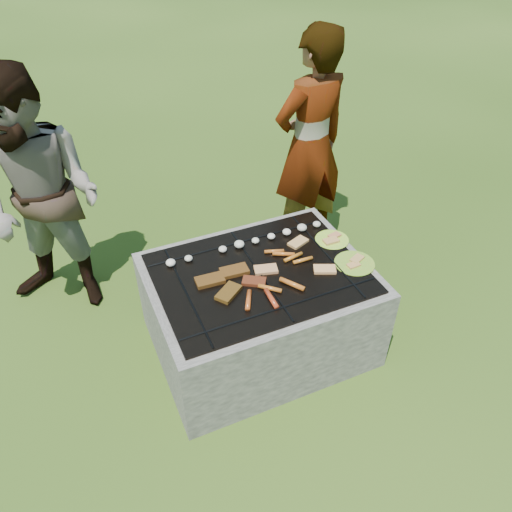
{
  "coord_description": "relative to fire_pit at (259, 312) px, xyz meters",
  "views": [
    {
      "loc": [
        -0.93,
        -2.04,
        2.52
      ],
      "look_at": [
        0.0,
        0.05,
        0.7
      ],
      "focal_mm": 35.0,
      "sensor_mm": 36.0,
      "label": 1
    }
  ],
  "objects": [
    {
      "name": "mushrooms",
      "position": [
        0.08,
        0.28,
        0.35
      ],
      "size": [
        1.06,
        0.06,
        0.04
      ],
      "color": "white",
      "rests_on": "fire_pit"
    },
    {
      "name": "pork_slabs",
      "position": [
        -0.2,
        -0.01,
        0.34
      ],
      "size": [
        0.39,
        0.29,
        0.02
      ],
      "color": "brown",
      "rests_on": "fire_pit"
    },
    {
      "name": "bread_on_grate",
      "position": [
        0.24,
        0.0,
        0.34
      ],
      "size": [
        0.47,
        0.42,
        0.02
      ],
      "color": "#EEC579",
      "rests_on": "fire_pit"
    },
    {
      "name": "bystander",
      "position": [
        -1.08,
        0.95,
        0.56
      ],
      "size": [
        1.03,
        0.99,
        1.68
      ],
      "primitive_type": "imported",
      "rotation": [
        0.0,
        0.0,
        -0.6
      ],
      "color": "#AA9A8D",
      "rests_on": "ground"
    },
    {
      "name": "cook",
      "position": [
        0.81,
        0.89,
        0.58
      ],
      "size": [
        0.69,
        0.51,
        1.73
      ],
      "primitive_type": "imported",
      "rotation": [
        0.0,
        0.0,
        3.31
      ],
      "color": "gray",
      "rests_on": "ground"
    },
    {
      "name": "lawn",
      "position": [
        0.0,
        0.0,
        -0.28
      ],
      "size": [
        60.0,
        60.0,
        0.0
      ],
      "primitive_type": "plane",
      "color": "#274411",
      "rests_on": "ground"
    },
    {
      "name": "sausages",
      "position": [
        0.08,
        -0.1,
        0.34
      ],
      "size": [
        0.55,
        0.49,
        0.03
      ],
      "color": "orange",
      "rests_on": "fire_pit"
    },
    {
      "name": "plate_near",
      "position": [
        0.56,
        -0.16,
        0.33
      ],
      "size": [
        0.29,
        0.29,
        0.03
      ],
      "color": "gold",
      "rests_on": "fire_pit"
    },
    {
      "name": "fire_pit",
      "position": [
        0.0,
        0.0,
        0.0
      ],
      "size": [
        1.3,
        1.0,
        0.62
      ],
      "color": "#AAA197",
      "rests_on": "ground"
    },
    {
      "name": "plate_far",
      "position": [
        0.56,
        0.11,
        0.33
      ],
      "size": [
        0.22,
        0.22,
        0.03
      ],
      "color": "#DDF33A",
      "rests_on": "fire_pit"
    }
  ]
}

